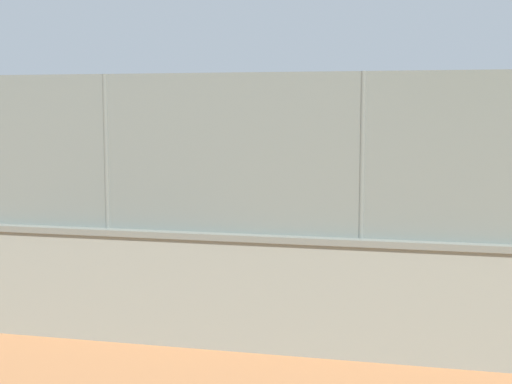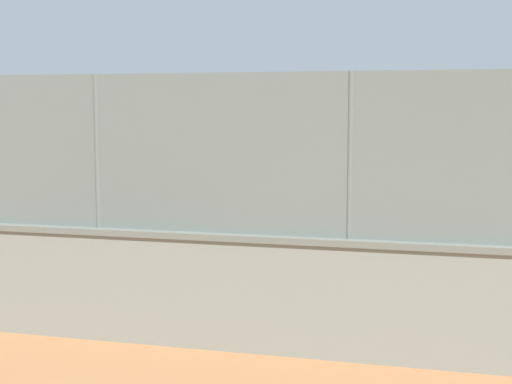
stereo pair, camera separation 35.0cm
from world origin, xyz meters
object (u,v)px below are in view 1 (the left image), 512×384
at_px(sports_ball, 240,181).
at_px(spare_ball_by_wall, 416,341).
at_px(player_near_wall_returning, 295,202).
at_px(courtside_bench, 54,266).
at_px(player_at_service_line, 278,177).
at_px(player_baseline_waiting, 356,191).

xyz_separation_m(sports_ball, spare_ball_by_wall, (-5.85, 11.54, -0.81)).
bearing_deg(player_near_wall_returning, courtside_bench, 63.45).
bearing_deg(sports_ball, player_at_service_line, -128.33).
distance_m(spare_ball_by_wall, courtside_bench, 5.93).
height_order(player_at_service_line, courtside_bench, player_at_service_line).
height_order(player_baseline_waiting, sports_ball, player_baseline_waiting).
bearing_deg(player_at_service_line, sports_ball, 51.67).
xyz_separation_m(spare_ball_by_wall, courtside_bench, (5.82, -1.04, 0.42)).
relative_size(player_near_wall_returning, spare_ball_by_wall, 20.41).
bearing_deg(spare_ball_by_wall, player_baseline_waiting, -77.23).
relative_size(player_at_service_line, spare_ball_by_wall, 19.66).
bearing_deg(spare_ball_by_wall, player_near_wall_returning, -65.20).
distance_m(player_near_wall_returning, spare_ball_by_wall, 7.32).
xyz_separation_m(player_at_service_line, player_baseline_waiting, (-2.96, 3.91, 0.08)).
bearing_deg(sports_ball, courtside_bench, 90.17).
height_order(player_near_wall_returning, spare_ball_by_wall, player_near_wall_returning).
xyz_separation_m(player_baseline_waiting, spare_ball_by_wall, (-1.99, 8.77, -0.92)).
distance_m(player_at_service_line, player_baseline_waiting, 4.91).
distance_m(player_at_service_line, spare_ball_by_wall, 13.64).
bearing_deg(sports_ball, spare_ball_by_wall, 116.89).
bearing_deg(sports_ball, player_near_wall_returning, 119.56).
bearing_deg(player_near_wall_returning, spare_ball_by_wall, 114.80).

